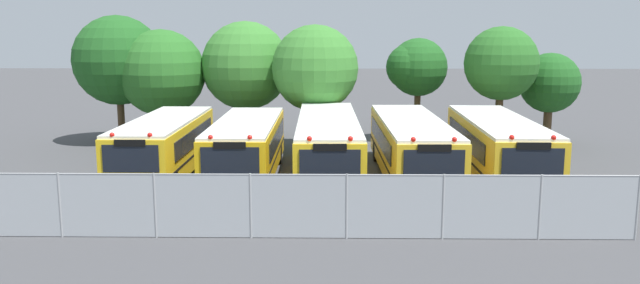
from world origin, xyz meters
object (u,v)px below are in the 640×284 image
school_bus_3 (411,146)px  tree_5 (503,62)px  school_bus_4 (497,147)px  tree_2 (248,66)px  tree_3 (317,67)px  school_bus_2 (328,146)px  traffic_cone (396,221)px  tree_1 (160,72)px  tree_0 (120,59)px  school_bus_1 (247,146)px  tree_4 (415,67)px  school_bus_0 (165,145)px  tree_6 (549,84)px

school_bus_3 → tree_5: tree_5 is taller
school_bus_4 → tree_5: bearing=-104.2°
tree_2 → tree_3: bearing=-28.0°
school_bus_2 → traffic_cone: bearing=107.3°
school_bus_3 → tree_1: (-12.76, 8.22, 2.60)m
tree_0 → school_bus_3: bearing=-29.7°
school_bus_2 → tree_1: bearing=-43.5°
school_bus_1 → tree_4: size_ratio=1.64×
school_bus_0 → tree_3: size_ratio=1.43×
school_bus_4 → tree_1: bearing=-26.5°
tree_5 → tree_3: bearing=-175.6°
tree_4 → tree_2: bearing=-175.4°
school_bus_0 → school_bus_3: bearing=-179.8°
school_bus_3 → tree_5: bearing=-128.9°
school_bus_1 → tree_2: (-0.99, 8.57, 2.91)m
tree_2 → traffic_cone: 17.36m
traffic_cone → tree_2: bearing=113.2°
school_bus_2 → tree_0: 14.88m
school_bus_4 → tree_2: bearing=-36.6°
school_bus_0 → tree_4: bearing=-141.6°
tree_5 → school_bus_4: bearing=-105.6°
school_bus_2 → traffic_cone: 7.17m
school_bus_0 → tree_0: bearing=-61.9°
tree_5 → tree_0: bearing=176.4°
tree_0 → tree_2: 7.11m
tree_1 → tree_5: bearing=-2.9°
school_bus_0 → tree_6: size_ratio=1.86×
school_bus_1 → traffic_cone: size_ratio=19.75×
school_bus_2 → tree_2: (-4.44, 8.81, 2.83)m
school_bus_1 → tree_1: size_ratio=1.52×
school_bus_3 → school_bus_4: school_bus_4 is taller
tree_5 → school_bus_0: bearing=-155.6°
tree_0 → tree_3: (10.94, -2.06, -0.28)m
school_bus_0 → tree_4: (11.80, 9.35, 2.79)m
tree_6 → traffic_cone: bearing=-122.5°
school_bus_0 → tree_2: size_ratio=1.39×
school_bus_1 → tree_0: tree_0 is taller
school_bus_4 → tree_3: tree_3 is taller
school_bus_1 → tree_3: size_ratio=1.46×
tree_3 → school_bus_4: bearing=-42.1°
school_bus_3 → school_bus_2: bearing=2.7°
tree_0 → school_bus_4: bearing=-25.8°
tree_1 → school_bus_2: bearing=-42.5°
school_bus_1 → tree_4: bearing=-132.1°
school_bus_3 → tree_4: 9.82m
tree_4 → traffic_cone: tree_4 is taller
school_bus_2 → tree_5: tree_5 is taller
school_bus_1 → tree_4: (8.31, 9.31, 2.82)m
school_bus_2 → tree_3: bearing=-85.9°
school_bus_1 → tree_3: bearing=-114.0°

